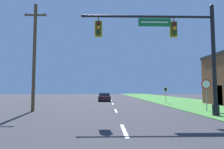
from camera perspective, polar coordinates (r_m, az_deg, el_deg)
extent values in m
cube|color=#428438|center=(34.43, 17.71, -7.02)|extent=(10.00, 110.00, 0.04)
cube|color=silver|center=(8.70, 3.48, -15.67)|extent=(0.16, 2.80, 0.01)
cube|color=silver|center=(16.60, 1.07, -10.29)|extent=(0.16, 2.80, 0.01)
cube|color=silver|center=(24.57, 0.24, -8.39)|extent=(0.16, 2.80, 0.01)
cube|color=silver|center=(32.55, -0.18, -7.41)|extent=(0.16, 2.80, 0.01)
cube|color=silver|center=(40.54, -0.43, -6.83)|extent=(0.16, 2.80, 0.01)
cube|color=black|center=(24.74, 28.43, -5.29)|extent=(0.10, 1.20, 2.20)
cylinder|color=black|center=(14.87, 27.55, -8.99)|extent=(0.44, 0.44, 0.70)
cylinder|color=black|center=(14.94, 27.10, 3.48)|extent=(0.26, 0.26, 7.18)
sphere|color=black|center=(15.86, 26.61, 16.96)|extent=(0.28, 0.28, 0.28)
cylinder|color=black|center=(14.16, 10.24, 15.98)|extent=(8.75, 0.16, 0.16)
sphere|color=black|center=(13.98, -8.38, 16.22)|extent=(0.21, 0.21, 0.21)
cube|color=#196B33|center=(14.12, 12.05, 14.36)|extent=(2.18, 0.06, 0.55)
cube|color=white|center=(14.08, 12.09, 14.41)|extent=(1.83, 0.01, 0.08)
cylinder|color=#4C4214|center=(13.84, -3.90, 15.63)|extent=(0.06, 0.06, 0.35)
cube|color=yellow|center=(13.76, -3.89, 12.89)|extent=(0.50, 0.03, 1.11)
cube|color=#4C4214|center=(13.63, -3.91, 13.06)|extent=(0.34, 0.24, 0.95)
sphere|color=#4C0F0C|center=(13.58, -3.93, 14.39)|extent=(0.22, 0.22, 0.22)
sphere|color=orange|center=(13.50, -3.94, 13.24)|extent=(0.22, 0.22, 0.22)
sphere|color=#0F3D19|center=(13.41, -3.94, 12.08)|extent=(0.22, 0.22, 0.22)
cylinder|color=#4C4214|center=(14.54, 17.25, 14.82)|extent=(0.06, 0.06, 0.35)
cube|color=yellow|center=(14.46, 17.14, 12.21)|extent=(0.50, 0.03, 1.11)
cube|color=#4C4214|center=(14.34, 17.31, 12.36)|extent=(0.34, 0.24, 0.95)
sphere|color=#4C0F0C|center=(14.30, 17.47, 13.61)|extent=(0.22, 0.22, 0.22)
sphere|color=orange|center=(14.21, 17.50, 12.52)|extent=(0.22, 0.22, 0.22)
sphere|color=#0F3D19|center=(14.13, 17.52, 11.41)|extent=(0.22, 0.22, 0.22)
cylinder|color=black|center=(32.36, -0.78, -6.88)|extent=(0.22, 0.64, 0.64)
cylinder|color=black|center=(32.35, -3.64, -6.87)|extent=(0.22, 0.64, 0.64)
cylinder|color=black|center=(29.38, -0.60, -7.12)|extent=(0.22, 0.64, 0.64)
cylinder|color=black|center=(29.37, -3.74, -7.12)|extent=(0.22, 0.64, 0.64)
cube|color=black|center=(30.85, -2.19, -6.66)|extent=(1.91, 4.43, 0.55)
cube|color=#283342|center=(30.94, -2.19, -5.75)|extent=(1.64, 1.88, 0.42)
cube|color=black|center=(30.94, -2.19, -5.42)|extent=(1.60, 1.84, 0.06)
cube|color=#B71414|center=(28.68, -2.16, -6.71)|extent=(1.68, 0.09, 0.14)
cylinder|color=gray|center=(17.63, 25.37, -5.83)|extent=(0.07, 0.07, 2.20)
cylinder|color=red|center=(17.62, 25.26, -2.50)|extent=(0.76, 0.04, 0.76)
cylinder|color=white|center=(17.60, 25.30, -2.50)|extent=(0.61, 0.01, 0.61)
cylinder|color=gray|center=(26.04, 15.09, -5.73)|extent=(0.06, 0.06, 2.00)
cube|color=white|center=(26.03, 15.06, -4.13)|extent=(0.55, 0.04, 0.60)
cube|color=black|center=(26.01, 15.07, -4.13)|extent=(0.31, 0.01, 0.34)
cylinder|color=brown|center=(17.45, -21.33, 4.73)|extent=(0.26, 0.26, 8.78)
cube|color=brown|center=(18.32, -21.01, 15.57)|extent=(1.80, 0.12, 0.12)
cylinder|color=#333338|center=(18.61, -23.26, 15.70)|extent=(0.08, 0.08, 0.12)
cylinder|color=#333338|center=(18.13, -18.68, 16.12)|extent=(0.08, 0.08, 0.12)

